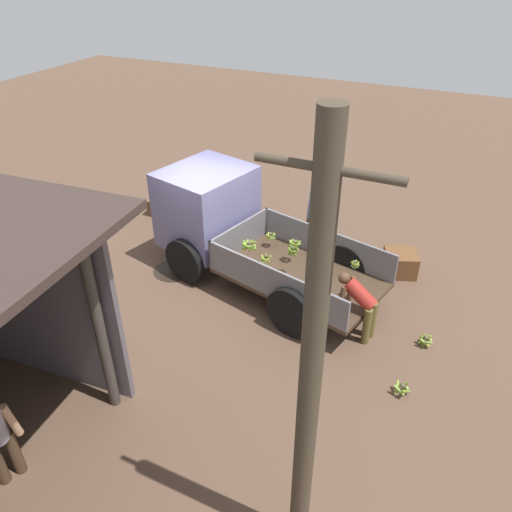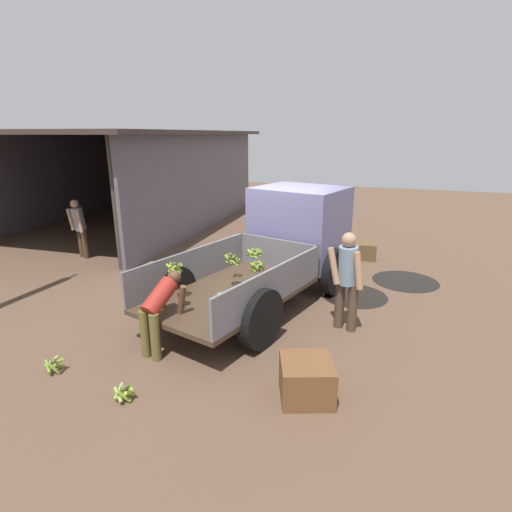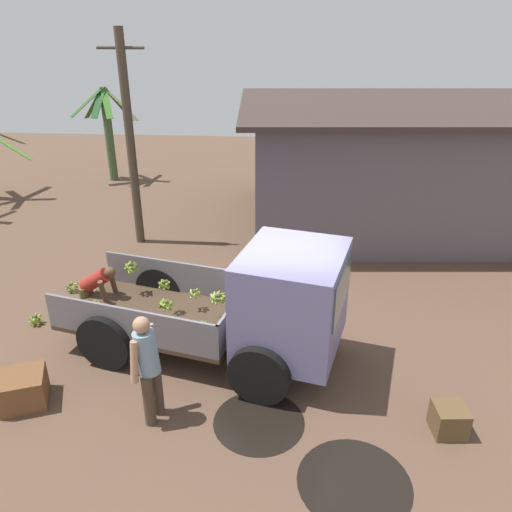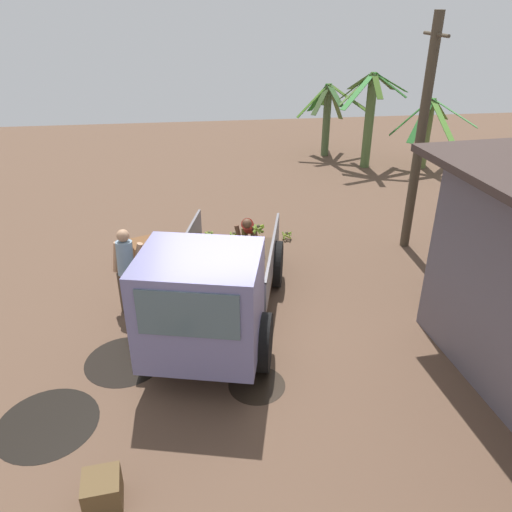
{
  "view_description": "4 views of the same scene",
  "coord_description": "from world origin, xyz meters",
  "px_view_note": "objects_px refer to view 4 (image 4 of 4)",
  "views": [
    {
      "loc": [
        -4.57,
        7.5,
        6.07
      ],
      "look_at": [
        -1.26,
        0.4,
        1.07
      ],
      "focal_mm": 35.0,
      "sensor_mm": 36.0,
      "label": 1
    },
    {
      "loc": [
        -7.86,
        -2.77,
        3.19
      ],
      "look_at": [
        -1.15,
        -0.21,
        0.98
      ],
      "focal_mm": 28.0,
      "sensor_mm": 36.0,
      "label": 2
    },
    {
      "loc": [
        0.35,
        -7.46,
        5.23
      ],
      "look_at": [
        -0.28,
        0.33,
        1.57
      ],
      "focal_mm": 35.0,
      "sensor_mm": 36.0,
      "label": 3
    },
    {
      "loc": [
        6.75,
        -0.63,
        5.41
      ],
      "look_at": [
        -1.41,
        0.42,
        1.12
      ],
      "focal_mm": 35.0,
      "sensor_mm": 36.0,
      "label": 4
    }
  ],
  "objects_px": {
    "banana_bunch_on_ground_0": "(287,235)",
    "wooden_crate_0": "(146,251)",
    "utility_pole": "(420,138)",
    "person_foreground_visitor": "(126,268)",
    "person_worker_loading": "(248,233)",
    "wooden_crate_1": "(102,491)",
    "banana_bunch_on_ground_1": "(234,235)",
    "cargo_truck": "(208,297)"
  },
  "relations": [
    {
      "from": "banana_bunch_on_ground_0",
      "to": "wooden_crate_0",
      "type": "xyz_separation_m",
      "value": [
        0.72,
        -3.4,
        0.12
      ]
    },
    {
      "from": "utility_pole",
      "to": "person_foreground_visitor",
      "type": "bearing_deg",
      "value": -72.02
    },
    {
      "from": "person_worker_loading",
      "to": "wooden_crate_1",
      "type": "height_order",
      "value": "person_worker_loading"
    },
    {
      "from": "banana_bunch_on_ground_0",
      "to": "wooden_crate_0",
      "type": "relative_size",
      "value": 0.43
    },
    {
      "from": "utility_pole",
      "to": "person_worker_loading",
      "type": "distance_m",
      "value": 4.34
    },
    {
      "from": "wooden_crate_0",
      "to": "wooden_crate_1",
      "type": "bearing_deg",
      "value": -0.94
    },
    {
      "from": "person_foreground_visitor",
      "to": "banana_bunch_on_ground_1",
      "type": "xyz_separation_m",
      "value": [
        -2.89,
        2.25,
        -0.82
      ]
    },
    {
      "from": "person_foreground_visitor",
      "to": "wooden_crate_1",
      "type": "xyz_separation_m",
      "value": [
        4.21,
        0.05,
        -0.73
      ]
    },
    {
      "from": "banana_bunch_on_ground_1",
      "to": "cargo_truck",
      "type": "bearing_deg",
      "value": -10.35
    },
    {
      "from": "cargo_truck",
      "to": "banana_bunch_on_ground_1",
      "type": "distance_m",
      "value": 4.57
    },
    {
      "from": "person_worker_loading",
      "to": "cargo_truck",
      "type": "bearing_deg",
      "value": -6.73
    },
    {
      "from": "person_worker_loading",
      "to": "banana_bunch_on_ground_0",
      "type": "distance_m",
      "value": 1.6
    },
    {
      "from": "cargo_truck",
      "to": "person_foreground_visitor",
      "type": "distance_m",
      "value": 2.09
    },
    {
      "from": "cargo_truck",
      "to": "utility_pole",
      "type": "xyz_separation_m",
      "value": [
        -3.56,
        4.91,
        1.53
      ]
    },
    {
      "from": "cargo_truck",
      "to": "banana_bunch_on_ground_0",
      "type": "height_order",
      "value": "cargo_truck"
    },
    {
      "from": "banana_bunch_on_ground_1",
      "to": "wooden_crate_1",
      "type": "bearing_deg",
      "value": -17.22
    },
    {
      "from": "banana_bunch_on_ground_0",
      "to": "person_worker_loading",
      "type": "bearing_deg",
      "value": -46.57
    },
    {
      "from": "person_worker_loading",
      "to": "banana_bunch_on_ground_0",
      "type": "height_order",
      "value": "person_worker_loading"
    },
    {
      "from": "wooden_crate_1",
      "to": "cargo_truck",
      "type": "bearing_deg",
      "value": 152.73
    },
    {
      "from": "utility_pole",
      "to": "person_foreground_visitor",
      "type": "xyz_separation_m",
      "value": [
        2.06,
        -6.36,
        -1.7
      ]
    },
    {
      "from": "person_worker_loading",
      "to": "banana_bunch_on_ground_0",
      "type": "bearing_deg",
      "value": 144.43
    },
    {
      "from": "cargo_truck",
      "to": "person_foreground_visitor",
      "type": "bearing_deg",
      "value": -122.04
    },
    {
      "from": "person_foreground_visitor",
      "to": "wooden_crate_1",
      "type": "height_order",
      "value": "person_foreground_visitor"
    },
    {
      "from": "cargo_truck",
      "to": "banana_bunch_on_ground_0",
      "type": "relative_size",
      "value": 18.15
    },
    {
      "from": "person_worker_loading",
      "to": "wooden_crate_0",
      "type": "xyz_separation_m",
      "value": [
        -0.3,
        -2.32,
        -0.47
      ]
    },
    {
      "from": "utility_pole",
      "to": "wooden_crate_1",
      "type": "xyz_separation_m",
      "value": [
        6.27,
        -6.31,
        -2.43
      ]
    },
    {
      "from": "utility_pole",
      "to": "banana_bunch_on_ground_1",
      "type": "xyz_separation_m",
      "value": [
        -0.83,
        -4.11,
        -2.52
      ]
    },
    {
      "from": "wooden_crate_0",
      "to": "wooden_crate_1",
      "type": "relative_size",
      "value": 1.46
    },
    {
      "from": "person_foreground_visitor",
      "to": "wooden_crate_1",
      "type": "bearing_deg",
      "value": -163.32
    },
    {
      "from": "cargo_truck",
      "to": "wooden_crate_0",
      "type": "height_order",
      "value": "cargo_truck"
    },
    {
      "from": "utility_pole",
      "to": "wooden_crate_0",
      "type": "bearing_deg",
      "value": -89.55
    },
    {
      "from": "banana_bunch_on_ground_0",
      "to": "cargo_truck",
      "type": "bearing_deg",
      "value": -26.46
    },
    {
      "from": "cargo_truck",
      "to": "banana_bunch_on_ground_0",
      "type": "distance_m",
      "value": 4.82
    },
    {
      "from": "utility_pole",
      "to": "wooden_crate_1",
      "type": "distance_m",
      "value": 9.22
    },
    {
      "from": "person_foreground_visitor",
      "to": "wooden_crate_1",
      "type": "relative_size",
      "value": 3.85
    },
    {
      "from": "utility_pole",
      "to": "wooden_crate_0",
      "type": "distance_m",
      "value": 6.65
    },
    {
      "from": "banana_bunch_on_ground_0",
      "to": "banana_bunch_on_ground_1",
      "type": "bearing_deg",
      "value": -96.82
    },
    {
      "from": "person_foreground_visitor",
      "to": "banana_bunch_on_ground_1",
      "type": "bearing_deg",
      "value": -21.92
    },
    {
      "from": "cargo_truck",
      "to": "wooden_crate_1",
      "type": "height_order",
      "value": "cargo_truck"
    },
    {
      "from": "cargo_truck",
      "to": "wooden_crate_0",
      "type": "relative_size",
      "value": 7.81
    },
    {
      "from": "banana_bunch_on_ground_0",
      "to": "person_foreground_visitor",
      "type": "bearing_deg",
      "value": -52.41
    },
    {
      "from": "cargo_truck",
      "to": "wooden_crate_1",
      "type": "distance_m",
      "value": 3.18
    }
  ]
}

